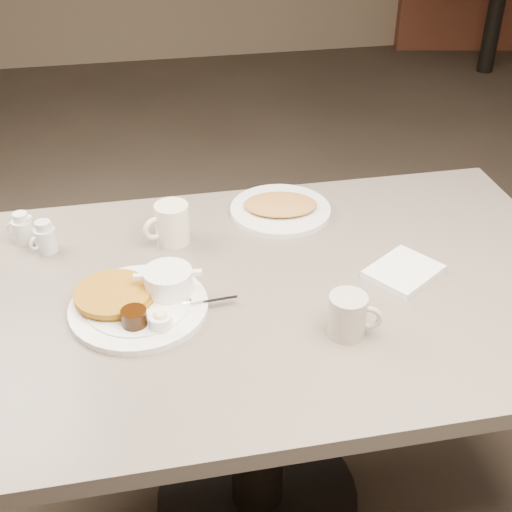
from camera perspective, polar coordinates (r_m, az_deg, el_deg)
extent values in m
cube|color=#4C3F33|center=(2.03, 0.12, -20.09)|extent=(7.00, 8.00, 0.02)
cube|color=slate|center=(1.50, 0.15, -3.27)|extent=(1.50, 0.90, 0.04)
cylinder|color=black|center=(1.74, 0.13, -12.63)|extent=(0.14, 0.14, 0.69)
cylinder|color=black|center=(2.01, 0.12, -19.67)|extent=(0.56, 0.56, 0.03)
cylinder|color=white|center=(1.44, -9.88, -4.28)|extent=(0.31, 0.31, 0.01)
cylinder|color=white|center=(1.43, -9.91, -3.98)|extent=(0.23, 0.23, 0.00)
cylinder|color=#AD7316|center=(1.46, -11.75, -3.35)|extent=(0.18, 0.18, 0.01)
cylinder|color=#AD7316|center=(1.45, -12.02, -3.11)|extent=(0.17, 0.17, 0.01)
cylinder|color=white|center=(1.45, -7.43, -2.13)|extent=(0.11, 0.11, 0.05)
cube|color=white|center=(1.44, -9.88, -1.73)|extent=(0.02, 0.01, 0.01)
cube|color=white|center=(1.43, -5.07, -1.41)|extent=(0.02, 0.01, 0.01)
ellipsoid|color=white|center=(1.44, -7.96, -1.65)|extent=(0.05, 0.05, 0.03)
ellipsoid|color=white|center=(1.43, -6.88, -1.84)|extent=(0.04, 0.04, 0.02)
cylinder|color=black|center=(1.37, -10.26, -5.17)|extent=(0.06, 0.06, 0.04)
cylinder|color=white|center=(1.36, -8.06, -5.47)|extent=(0.05, 0.05, 0.03)
ellipsoid|color=#FFF7B8|center=(1.35, -8.11, -5.01)|extent=(0.03, 0.03, 0.02)
cube|color=white|center=(1.42, -3.84, -3.83)|extent=(0.12, 0.02, 0.00)
ellipsoid|color=white|center=(1.43, -6.16, -3.76)|extent=(0.04, 0.03, 0.01)
cylinder|color=#BAB1A1|center=(1.35, 7.71, -4.98)|extent=(0.10, 0.10, 0.09)
cylinder|color=black|center=(1.33, 7.84, -3.64)|extent=(0.08, 0.08, 0.01)
torus|color=#BAB1A1|center=(1.35, 9.52, -5.16)|extent=(0.06, 0.03, 0.05)
cube|color=white|center=(1.56, 12.36, -1.31)|extent=(0.20, 0.19, 0.02)
cylinder|color=white|center=(1.63, -7.09, 2.76)|extent=(0.11, 0.11, 0.10)
torus|color=white|center=(1.61, -8.54, 2.31)|extent=(0.06, 0.03, 0.06)
cylinder|color=silver|center=(1.67, -17.35, 1.30)|extent=(0.06, 0.06, 0.06)
cylinder|color=silver|center=(1.65, -17.58, 2.47)|extent=(0.05, 0.05, 0.02)
cone|color=silver|center=(1.66, -17.01, 2.63)|extent=(0.02, 0.03, 0.02)
torus|color=silver|center=(1.65, -18.12, 1.05)|extent=(0.03, 0.03, 0.04)
cylinder|color=white|center=(1.72, -19.07, 1.98)|extent=(0.06, 0.06, 0.06)
cylinder|color=white|center=(1.70, -19.32, 3.12)|extent=(0.04, 0.04, 0.02)
cone|color=white|center=(1.69, -18.72, 2.97)|extent=(0.02, 0.02, 0.02)
torus|color=white|center=(1.73, -19.88, 2.18)|extent=(0.03, 0.02, 0.03)
cylinder|color=white|center=(1.76, 2.07, 3.90)|extent=(0.30, 0.30, 0.01)
ellipsoid|color=#BA823B|center=(1.75, 2.08, 4.39)|extent=(0.21, 0.17, 0.02)
cube|color=brown|center=(5.97, 17.27, 18.93)|extent=(1.18, 0.63, 0.45)
cylinder|color=black|center=(5.29, 19.46, 18.20)|extent=(0.13, 0.13, 0.71)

